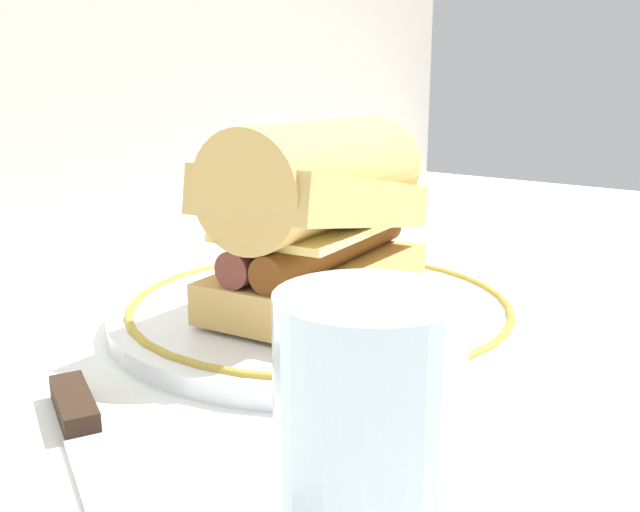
% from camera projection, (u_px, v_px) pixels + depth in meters
% --- Properties ---
extents(ground_plane, '(1.50, 1.50, 0.00)m').
position_uv_depth(ground_plane, '(364.00, 323.00, 0.46)').
color(ground_plane, silver).
extents(plate, '(0.28, 0.28, 0.01)m').
position_uv_depth(plate, '(320.00, 308.00, 0.47)').
color(plate, white).
rests_on(plate, ground_plane).
extents(sausage_sandwich, '(0.19, 0.12, 0.12)m').
position_uv_depth(sausage_sandwich, '(320.00, 210.00, 0.45)').
color(sausage_sandwich, tan).
rests_on(sausage_sandwich, plate).
extents(drinking_glass, '(0.06, 0.06, 0.10)m').
position_uv_depth(drinking_glass, '(367.00, 457.00, 0.22)').
color(drinking_glass, silver).
rests_on(drinking_glass, ground_plane).
extents(salt_shaker, '(0.04, 0.04, 0.08)m').
position_uv_depth(salt_shaker, '(324.00, 213.00, 0.65)').
color(salt_shaker, white).
rests_on(salt_shaker, ground_plane).
extents(butter_knife, '(0.08, 0.16, 0.01)m').
position_uv_depth(butter_knife, '(88.00, 444.00, 0.30)').
color(butter_knife, silver).
rests_on(butter_knife, ground_plane).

